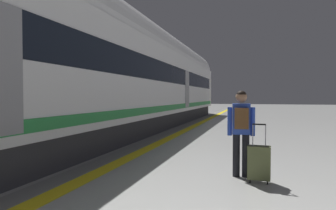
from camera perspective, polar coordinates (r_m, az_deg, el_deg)
The scene contains 5 objects.
safety_line_strip at distance 9.67m, azimuth -1.70°, elevation -7.22°, with size 0.36×80.00×0.01m, color yellow.
tactile_edge_band at distance 9.78m, azimuth -3.59°, elevation -7.13°, with size 0.63×80.00×0.01m, color slate.
high_speed_train at distance 10.43m, azimuth -13.00°, elevation 7.17°, with size 2.94×36.16×4.97m.
passenger_near at distance 5.71m, azimuth 13.78°, elevation -3.87°, with size 0.50×0.33×1.60m.
suitcase_near at distance 5.50m, azimuth 16.97°, elevation -10.45°, with size 0.39×0.26×1.03m.
Camera 1 is at (2.32, 0.92, 1.50)m, focal length 31.99 mm.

